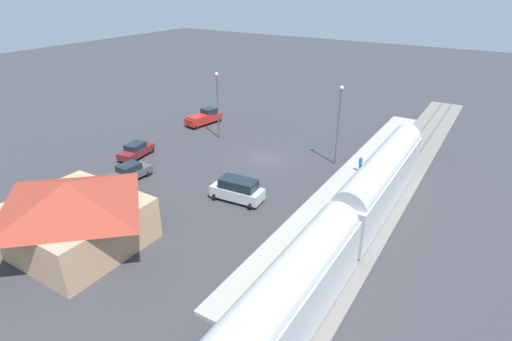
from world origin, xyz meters
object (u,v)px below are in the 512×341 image
pickup_red (204,117)px  sedan_maroon (136,150)px  station_building (72,213)px  light_pole_lot_center (218,98)px  passenger_train (342,227)px  pedestrian_on_platform (360,163)px  light_pole_near_platform (339,117)px  suv_silver (238,190)px  sedan_charcoal (129,172)px

pickup_red → sedan_maroon: size_ratio=1.21×
station_building → light_pole_lot_center: light_pole_lot_center is taller
pickup_red → light_pole_lot_center: size_ratio=0.67×
station_building → light_pole_lot_center: 25.19m
passenger_train → pickup_red: 33.70m
passenger_train → pedestrian_on_platform: 15.42m
station_building → light_pole_near_platform: light_pole_near_platform is taller
passenger_train → pedestrian_on_platform: bearing=-76.5°
suv_silver → pickup_red: (16.42, -15.68, -0.12)m
light_pole_near_platform → passenger_train: bearing=112.9°
station_building → light_pole_lot_center: bearing=-79.1°
pedestrian_on_platform → sedan_maroon: size_ratio=0.36×
station_building → suv_silver: 14.03m
station_building → pedestrian_on_platform: bearing=-121.2°
suv_silver → pedestrian_on_platform: bearing=-123.8°
sedan_charcoal → suv_silver: bearing=-168.9°
station_building → pickup_red: size_ratio=1.81×
pedestrian_on_platform → pickup_red: 24.51m
suv_silver → sedan_charcoal: suv_silver is taller
sedan_maroon → light_pole_lot_center: (-4.26, -10.26, 4.39)m
pickup_red → sedan_maroon: bearing=93.2°
station_building → suv_silver: bearing=-118.7°
sedan_charcoal → light_pole_near_platform: 22.65m
pedestrian_on_platform → light_pole_near_platform: (3.22, -1.15, 4.17)m
pedestrian_on_platform → pickup_red: bearing=-9.7°
station_building → sedan_charcoal: 11.33m
pedestrian_on_platform → sedan_maroon: bearing=21.9°
pickup_red → sedan_charcoal: (-4.61, 17.99, -0.15)m
suv_silver → sedan_maroon: bearing=-7.8°
light_pole_near_platform → suv_silver: bearing=70.4°
station_building → pedestrian_on_platform: (-14.42, -23.77, -1.53)m
sedan_maroon → light_pole_near_platform: size_ratio=0.53×
suv_silver → sedan_maroon: size_ratio=1.07×
pedestrian_on_platform → sedan_charcoal: bearing=35.3°
pedestrian_on_platform → sedan_charcoal: (19.56, 13.85, -0.40)m
passenger_train → sedan_maroon: 27.61m
station_building → sedan_maroon: station_building is taller
sedan_maroon → passenger_train: bearing=168.4°
station_building → sedan_charcoal: (5.14, -9.91, -1.94)m
passenger_train → light_pole_near_platform: size_ratio=4.21×
sedan_charcoal → light_pole_lot_center: light_pole_lot_center is taller
suv_silver → pickup_red: 22.70m
pickup_red → pedestrian_on_platform: bearing=170.3°
passenger_train → pedestrian_on_platform: (3.58, -14.92, -1.58)m
station_building → light_pole_near_platform: (-11.20, -24.91, 2.63)m
light_pole_near_platform → pedestrian_on_platform: bearing=160.4°
suv_silver → pickup_red: size_ratio=0.89×
light_pole_near_platform → light_pole_lot_center: size_ratio=1.04×
passenger_train → pickup_red: bearing=-34.5°
light_pole_lot_center → station_building: bearing=100.9°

